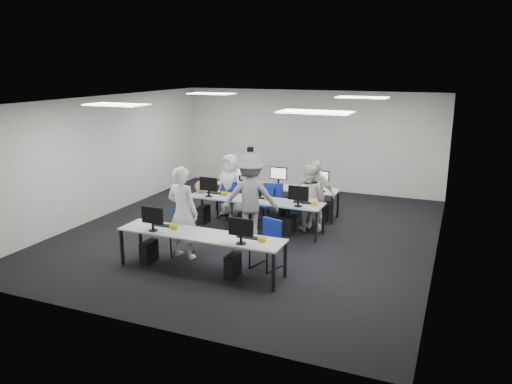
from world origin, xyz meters
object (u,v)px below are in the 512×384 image
at_px(chair_4, 301,216).
at_px(chair_6, 275,208).
at_px(chair_0, 183,241).
at_px(student_3, 315,194).
at_px(student_1, 308,198).
at_px(student_0, 183,212).
at_px(desk_front, 200,236).
at_px(chair_7, 305,214).
at_px(chair_2, 228,207).
at_px(chair_5, 233,203).
at_px(chair_3, 262,212).
at_px(desk_mid, 255,201).
at_px(chair_1, 266,253).
at_px(student_2, 230,185).
at_px(photographer, 250,197).

relative_size(chair_4, chair_6, 0.89).
distance_m(chair_0, student_3, 3.36).
relative_size(chair_4, student_1, 0.57).
distance_m(chair_4, student_0, 3.20).
distance_m(desk_front, chair_7, 3.51).
relative_size(chair_2, student_0, 0.47).
bearing_deg(chair_5, chair_4, -8.15).
bearing_deg(chair_5, chair_3, -22.68).
bearing_deg(chair_6, chair_4, -29.60).
height_order(desk_mid, chair_1, chair_1).
bearing_deg(student_1, chair_4, -40.24).
bearing_deg(chair_3, student_1, 13.18).
xyz_separation_m(chair_2, chair_6, (1.17, 0.23, 0.04)).
relative_size(chair_3, student_2, 0.57).
distance_m(chair_2, student_1, 2.20).
distance_m(chair_3, chair_4, 0.94).
bearing_deg(chair_6, chair_3, -125.10).
relative_size(chair_2, chair_7, 0.96).
bearing_deg(student_0, chair_5, -77.24).
xyz_separation_m(chair_2, student_2, (-0.02, 0.21, 0.51)).
xyz_separation_m(desk_front, chair_2, (-1.00, 3.24, -0.41)).
distance_m(chair_2, chair_3, 1.00).
height_order(chair_6, student_3, student_3).
bearing_deg(chair_6, chair_1, -82.90).
relative_size(chair_5, student_3, 0.56).
distance_m(chair_1, student_2, 3.54).
bearing_deg(photographer, desk_mid, -98.41).
relative_size(chair_1, chair_7, 1.02).
bearing_deg(student_2, desk_front, -54.02).
relative_size(chair_3, student_3, 0.55).
distance_m(student_0, student_1, 3.14).
bearing_deg(photographer, chair_4, -144.63).
bearing_deg(chair_0, photographer, 36.08).
bearing_deg(student_2, chair_3, -0.18).
xyz_separation_m(chair_0, chair_4, (1.68, 2.59, -0.01)).
distance_m(desk_mid, student_3, 1.41).
relative_size(student_1, student_3, 0.95).
relative_size(chair_4, student_0, 0.47).
bearing_deg(chair_5, chair_0, -84.15).
xyz_separation_m(chair_1, student_1, (0.08, 2.45, 0.48)).
xyz_separation_m(desk_mid, chair_6, (0.17, 0.87, -0.37)).
bearing_deg(student_3, chair_2, -176.46).
xyz_separation_m(chair_3, photographer, (0.15, -1.08, 0.67)).
height_order(desk_front, chair_2, chair_2).
relative_size(desk_mid, chair_2, 3.68).
height_order(chair_4, chair_5, chair_5).
relative_size(chair_3, chair_6, 0.91).
bearing_deg(chair_3, chair_2, -174.75).
xyz_separation_m(chair_0, chair_5, (-0.24, 2.90, 0.00)).
height_order(chair_0, student_1, student_1).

